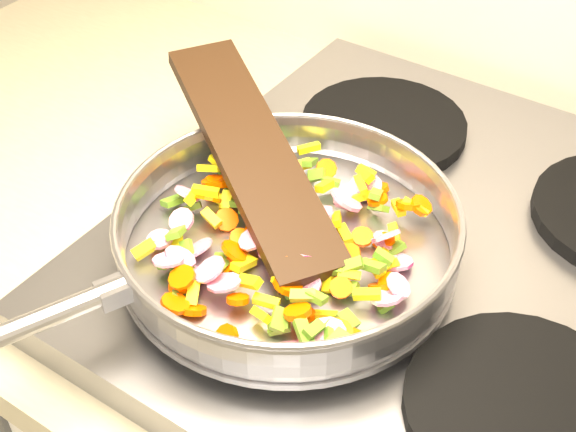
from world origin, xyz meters
The scene contains 7 objects.
cooktop centered at (-0.70, 1.67, 0.92)m, with size 0.60×0.60×0.04m, color #939399.
grate_fl centered at (-0.84, 1.52, 0.95)m, with size 0.19×0.19×0.02m, color black.
grate_fr centered at (-0.56, 1.52, 0.95)m, with size 0.19×0.19×0.02m, color black.
grate_bl centered at (-0.84, 1.81, 0.95)m, with size 0.19×0.19×0.02m, color black.
saute_pan centered at (-0.81, 1.56, 0.99)m, with size 0.35×0.50×0.05m.
vegetable_heap centered at (-0.80, 1.55, 0.97)m, with size 0.26×0.27×0.05m.
wooden_spatula centered at (-0.88, 1.61, 1.01)m, with size 0.31×0.07×0.01m, color black.
Camera 1 is at (-0.50, 1.11, 1.48)m, focal length 50.00 mm.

